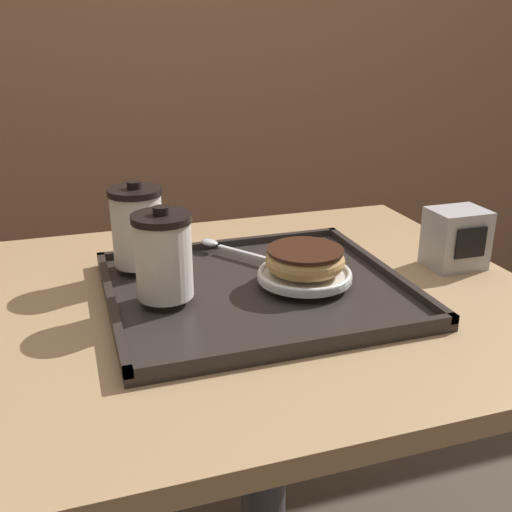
% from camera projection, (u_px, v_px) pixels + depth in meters
% --- Properties ---
extents(wall_behind, '(8.00, 0.05, 2.40)m').
position_uv_depth(wall_behind, '(144.00, 7.00, 1.75)').
color(wall_behind, '#9E6B4C').
rests_on(wall_behind, ground_plane).
extents(cafe_table, '(0.84, 0.75, 0.76)m').
position_uv_depth(cafe_table, '(264.00, 393.00, 1.00)').
color(cafe_table, tan).
rests_on(cafe_table, ground_plane).
extents(serving_tray, '(0.45, 0.40, 0.02)m').
position_uv_depth(serving_tray, '(256.00, 290.00, 0.92)').
color(serving_tray, '#282321').
rests_on(serving_tray, cafe_table).
extents(coffee_cup_front, '(0.09, 0.09, 0.13)m').
position_uv_depth(coffee_cup_front, '(163.00, 255.00, 0.84)').
color(coffee_cup_front, white).
rests_on(coffee_cup_front, serving_tray).
extents(coffee_cup_rear, '(0.09, 0.09, 0.14)m').
position_uv_depth(coffee_cup_rear, '(137.00, 226.00, 0.96)').
color(coffee_cup_rear, white).
rests_on(coffee_cup_rear, serving_tray).
extents(plate_with_chocolate_donut, '(0.15, 0.15, 0.01)m').
position_uv_depth(plate_with_chocolate_donut, '(305.00, 274.00, 0.92)').
color(plate_with_chocolate_donut, white).
rests_on(plate_with_chocolate_donut, serving_tray).
extents(donut_chocolate_glazed, '(0.12, 0.12, 0.04)m').
position_uv_depth(donut_chocolate_glazed, '(305.00, 259.00, 0.91)').
color(donut_chocolate_glazed, tan).
rests_on(donut_chocolate_glazed, plate_with_chocolate_donut).
extents(spoon, '(0.10, 0.13, 0.01)m').
position_uv_depth(spoon, '(219.00, 245.00, 1.05)').
color(spoon, silver).
rests_on(spoon, serving_tray).
extents(napkin_dispenser, '(0.09, 0.08, 0.10)m').
position_uv_depth(napkin_dispenser, '(457.00, 239.00, 1.01)').
color(napkin_dispenser, '#B7B7BC').
rests_on(napkin_dispenser, cafe_table).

